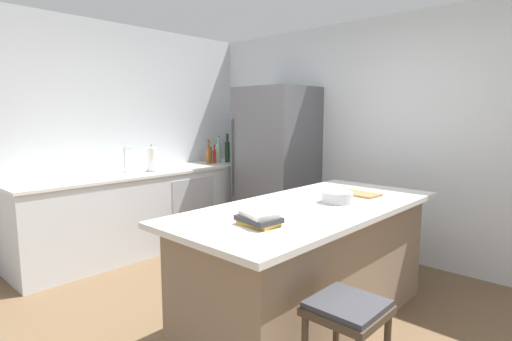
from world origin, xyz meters
TOP-DOWN VIEW (x-y plane):
  - ground_plane at (0.00, 0.00)m, footprint 7.20×7.20m
  - wall_rear at (0.00, 2.25)m, footprint 6.00×0.10m
  - wall_left at (-2.45, 0.00)m, footprint 0.10×6.00m
  - counter_run_left at (-2.07, 0.60)m, footprint 0.68×3.03m
  - kitchen_island at (0.31, 0.46)m, footprint 1.01×2.25m
  - refrigerator at (-1.18, 1.82)m, footprint 0.84×0.79m
  - bar_stool at (1.02, -0.23)m, footprint 0.36×0.36m
  - sink_faucet at (-2.12, 0.32)m, footprint 0.15×0.05m
  - paper_towel_roll at (-2.02, 0.60)m, footprint 0.14×0.14m
  - vinegar_bottle at (-2.15, 2.00)m, footprint 0.05×0.05m
  - soda_bottle at (-2.15, 1.91)m, footprint 0.07×0.07m
  - wine_bottle at (-2.06, 1.82)m, footprint 0.07×0.07m
  - gin_bottle at (-2.11, 1.71)m, footprint 0.07×0.07m
  - hot_sauce_bottle at (-2.10, 1.61)m, footprint 0.05×0.05m
  - whiskey_bottle at (-2.09, 1.52)m, footprint 0.08×0.08m
  - cookbook_stack at (0.39, -0.21)m, footprint 0.27×0.21m
  - mixing_bowl at (0.40, 0.65)m, footprint 0.24×0.24m
  - cutting_board at (0.38, 1.04)m, footprint 0.34×0.22m

SIDE VIEW (x-z plane):
  - ground_plane at x=0.00m, z-range 0.00..0.00m
  - kitchen_island at x=0.31m, z-range 0.01..0.91m
  - counter_run_left at x=-2.07m, z-range 0.00..0.92m
  - bar_stool at x=1.02m, z-range 0.20..0.84m
  - cutting_board at x=0.38m, z-range 0.91..0.92m
  - refrigerator at x=-1.18m, z-range 0.00..1.89m
  - cookbook_stack at x=0.39m, z-range 0.91..0.99m
  - mixing_bowl at x=0.40m, z-range 0.91..0.99m
  - hot_sauce_bottle at x=-2.10m, z-range 0.89..1.13m
  - vinegar_bottle at x=-2.15m, z-range 0.89..1.16m
  - whiskey_bottle at x=-2.09m, z-range 0.88..1.20m
  - paper_towel_roll at x=-2.02m, z-range 0.90..1.21m
  - gin_bottle at x=-2.11m, z-range 0.88..1.24m
  - soda_bottle at x=-2.15m, z-range 0.88..1.24m
  - wine_bottle at x=-2.06m, z-range 0.88..1.27m
  - sink_faucet at x=-2.12m, z-range 0.93..1.23m
  - wall_rear at x=0.00m, z-range 0.00..2.60m
  - wall_left at x=-2.45m, z-range 0.00..2.60m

